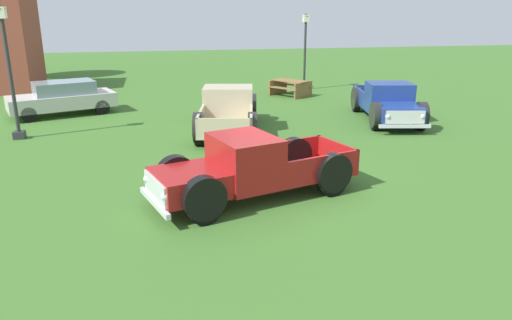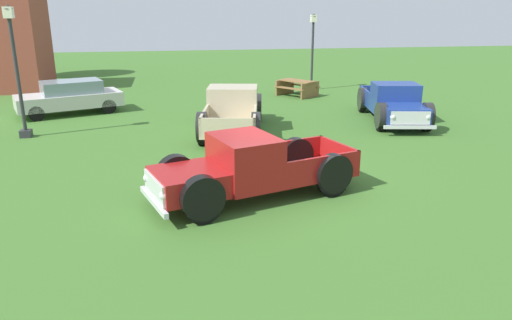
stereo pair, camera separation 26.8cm
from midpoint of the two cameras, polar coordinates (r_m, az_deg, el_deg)
ground_plane at (r=12.48m, az=3.49°, el=-2.60°), size 80.00×80.00×0.00m
pickup_truck_foreground at (r=11.14m, az=-0.93°, el=-1.16°), size 5.20×3.15×1.50m
pickup_truck_behind_left at (r=17.64m, az=-2.27°, el=5.97°), size 2.87×5.45×1.59m
pickup_truck_behind_right at (r=19.49m, az=16.34°, el=6.29°), size 2.70×5.19×1.51m
sedan_distant_a at (r=21.70m, az=-20.64°, el=6.97°), size 4.45×3.00×1.38m
lamp_post_near at (r=18.09m, az=-25.86°, el=9.46°), size 0.36×0.36×4.36m
lamp_post_far at (r=26.45m, az=6.93°, el=12.62°), size 0.36×0.36×3.96m
picnic_table at (r=24.72m, az=5.17°, el=8.64°), size 2.27×2.33×0.78m
oak_tree_east at (r=33.94m, az=-26.81°, el=16.16°), size 4.09×4.09×6.59m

